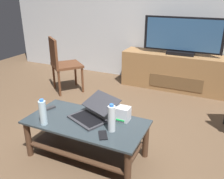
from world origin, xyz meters
TOP-DOWN VIEW (x-y plane):
  - ground_plane at (0.00, 0.00)m, footprint 7.68×7.68m
  - back_wall at (0.00, 2.39)m, footprint 6.40×0.12m
  - coffee_table at (-0.07, -0.17)m, footprint 1.16×0.57m
  - media_cabinet at (0.39, 2.07)m, footprint 1.89×0.45m
  - television at (0.39, 2.05)m, footprint 1.23×0.20m
  - side_chair at (-1.31, 1.16)m, footprint 0.62×0.62m
  - laptop at (-0.04, -0.08)m, footprint 0.49×0.52m
  - router_box at (0.24, -0.00)m, footprint 0.14×0.11m
  - water_bottle_near at (0.23, -0.22)m, footprint 0.07×0.07m
  - water_bottle_far at (-0.39, -0.39)m, footprint 0.07×0.07m
  - cell_phone at (0.19, -0.33)m, footprint 0.13×0.16m
  - tv_remote at (-0.55, -0.13)m, footprint 0.10×0.16m

SIDE VIEW (x-z plane):
  - ground_plane at x=0.00m, z-range 0.00..0.00m
  - coffee_table at x=-0.07m, z-range 0.07..0.47m
  - media_cabinet at x=0.39m, z-range 0.00..0.60m
  - cell_phone at x=0.19m, z-range 0.40..0.41m
  - tv_remote at x=-0.55m, z-range 0.40..0.42m
  - laptop at x=-0.04m, z-range 0.36..0.55m
  - router_box at x=0.24m, z-range 0.40..0.53m
  - side_chair at x=-1.31m, z-range 0.06..0.94m
  - water_bottle_far at x=-0.39m, z-range 0.39..0.64m
  - water_bottle_near at x=0.23m, z-range 0.39..0.65m
  - television at x=0.39m, z-range 0.59..1.18m
  - back_wall at x=0.00m, z-range 0.00..2.80m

